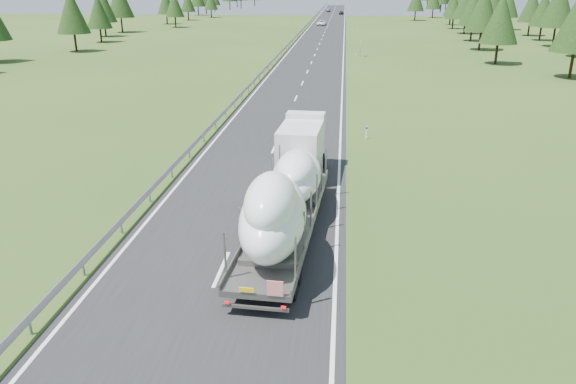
# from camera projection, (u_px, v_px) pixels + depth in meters

# --- Properties ---
(road_surface) EXTENTS (10.00, 400.00, 0.02)m
(road_surface) POSITION_uv_depth(u_px,v_px,m) (320.00, 43.00, 107.50)
(road_surface) COLOR black
(road_surface) RESTS_ON ground
(guardrail) EXTENTS (0.10, 400.00, 0.76)m
(guardrail) POSITION_uv_depth(u_px,v_px,m) (292.00, 40.00, 107.72)
(guardrail) COLOR slate
(guardrail) RESTS_ON ground
(marker_posts) EXTENTS (0.13, 350.08, 1.00)m
(marker_posts) POSITION_uv_depth(u_px,v_px,m) (351.00, 22.00, 158.01)
(marker_posts) COLOR silver
(marker_posts) RESTS_ON ground
(highway_sign) EXTENTS (0.08, 0.90, 2.60)m
(highway_sign) POSITION_uv_depth(u_px,v_px,m) (360.00, 45.00, 87.57)
(highway_sign) COLOR slate
(highway_sign) RESTS_ON ground
(tree_line_right) EXTENTS (27.84, 317.27, 12.65)m
(tree_line_right) POSITION_uv_depth(u_px,v_px,m) (529.00, 4.00, 108.62)
(tree_line_right) COLOR black
(tree_line_right) RESTS_ON ground
(tree_line_left) EXTENTS (14.67, 317.45, 12.65)m
(tree_line_left) POSITION_uv_depth(u_px,v_px,m) (132.00, 1.00, 126.95)
(tree_line_left) COLOR black
(tree_line_left) RESTS_ON ground
(boat_truck) EXTENTS (3.34, 18.26, 4.29)m
(boat_truck) POSITION_uv_depth(u_px,v_px,m) (289.00, 183.00, 26.11)
(boat_truck) COLOR silver
(boat_truck) RESTS_ON ground
(distant_van) EXTENTS (2.70, 5.21, 1.40)m
(distant_van) POSITION_uv_depth(u_px,v_px,m) (322.00, 23.00, 152.49)
(distant_van) COLOR white
(distant_van) RESTS_ON ground
(distant_car_dark) EXTENTS (1.75, 3.90, 1.30)m
(distant_car_dark) POSITION_uv_depth(u_px,v_px,m) (341.00, 13.00, 206.19)
(distant_car_dark) COLOR black
(distant_car_dark) RESTS_ON ground
(distant_car_blue) EXTENTS (1.70, 4.40, 1.43)m
(distant_car_blue) POSITION_uv_depth(u_px,v_px,m) (328.00, 10.00, 224.61)
(distant_car_blue) COLOR #182243
(distant_car_blue) RESTS_ON ground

